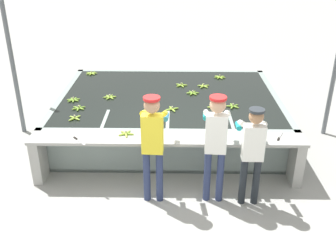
% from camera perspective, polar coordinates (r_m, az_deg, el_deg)
% --- Properties ---
extents(ground_plane, '(80.00, 80.00, 0.00)m').
position_cam_1_polar(ground_plane, '(6.68, -0.19, -8.95)').
color(ground_plane, '#999993').
rests_on(ground_plane, ground).
extents(wash_tank, '(4.56, 3.43, 0.83)m').
position_cam_1_polar(wash_tank, '(8.37, 0.12, 1.79)').
color(wash_tank, gray).
rests_on(wash_tank, ground).
extents(work_ledge, '(4.56, 0.45, 0.83)m').
position_cam_1_polar(work_ledge, '(6.56, -0.15, -3.52)').
color(work_ledge, '#9E9E99').
rests_on(work_ledge, ground).
extents(worker_0, '(0.43, 0.74, 1.76)m').
position_cam_1_polar(worker_0, '(5.88, -2.24, -1.84)').
color(worker_0, navy).
rests_on(worker_0, ground).
extents(worker_1, '(0.44, 0.74, 1.77)m').
position_cam_1_polar(worker_1, '(5.92, 6.94, -1.78)').
color(worker_1, navy).
rests_on(worker_1, ground).
extents(worker_2, '(0.41, 0.72, 1.61)m').
position_cam_1_polar(worker_2, '(5.99, 12.17, -3.07)').
color(worker_2, '#1E2328').
rests_on(worker_2, ground).
extents(banana_bunch_floating_0, '(0.27, 0.27, 0.08)m').
position_cam_1_polar(banana_bunch_floating_0, '(7.49, 0.61, 2.48)').
color(banana_bunch_floating_0, '#8CB738').
rests_on(banana_bunch_floating_0, wash_tank).
extents(banana_bunch_floating_1, '(0.27, 0.28, 0.08)m').
position_cam_1_polar(banana_bunch_floating_1, '(8.76, 1.94, 5.95)').
color(banana_bunch_floating_1, '#8CB738').
rests_on(banana_bunch_floating_1, wash_tank).
extents(banana_bunch_floating_2, '(0.28, 0.28, 0.08)m').
position_cam_1_polar(banana_bunch_floating_2, '(9.36, 7.52, 7.05)').
color(banana_bunch_floating_2, '#8CB738').
rests_on(banana_bunch_floating_2, wash_tank).
extents(banana_bunch_floating_3, '(0.28, 0.28, 0.08)m').
position_cam_1_polar(banana_bunch_floating_3, '(8.16, -13.57, 3.72)').
color(banana_bunch_floating_3, '#75A333').
rests_on(banana_bunch_floating_3, wash_tank).
extents(banana_bunch_floating_4, '(0.25, 0.25, 0.08)m').
position_cam_1_polar(banana_bunch_floating_4, '(7.31, -13.40, 1.14)').
color(banana_bunch_floating_4, '#9EC642').
rests_on(banana_bunch_floating_4, wash_tank).
extents(banana_bunch_floating_5, '(0.27, 0.28, 0.08)m').
position_cam_1_polar(banana_bunch_floating_5, '(7.73, 9.39, 2.86)').
color(banana_bunch_floating_5, '#75A333').
rests_on(banana_bunch_floating_5, wash_tank).
extents(banana_bunch_floating_6, '(0.28, 0.28, 0.08)m').
position_cam_1_polar(banana_bunch_floating_6, '(7.65, 6.76, 2.78)').
color(banana_bunch_floating_6, '#9EC642').
rests_on(banana_bunch_floating_6, wash_tank).
extents(banana_bunch_floating_7, '(0.28, 0.28, 0.08)m').
position_cam_1_polar(banana_bunch_floating_7, '(8.16, -8.46, 4.18)').
color(banana_bunch_floating_7, '#93BC3D').
rests_on(banana_bunch_floating_7, wash_tank).
extents(banana_bunch_floating_8, '(0.28, 0.27, 0.08)m').
position_cam_1_polar(banana_bunch_floating_8, '(8.31, 3.61, 4.81)').
color(banana_bunch_floating_8, '#75A333').
rests_on(banana_bunch_floating_8, wash_tank).
extents(banana_bunch_floating_9, '(0.28, 0.28, 0.08)m').
position_cam_1_polar(banana_bunch_floating_9, '(9.73, -11.04, 7.52)').
color(banana_bunch_floating_9, '#9EC642').
rests_on(banana_bunch_floating_9, wash_tank).
extents(banana_bunch_floating_10, '(0.26, 0.28, 0.08)m').
position_cam_1_polar(banana_bunch_floating_10, '(7.73, -12.84, 2.56)').
color(banana_bunch_floating_10, '#75A333').
rests_on(banana_bunch_floating_10, wash_tank).
extents(banana_bunch_floating_11, '(0.28, 0.27, 0.08)m').
position_cam_1_polar(banana_bunch_floating_11, '(8.73, 5.18, 5.81)').
color(banana_bunch_floating_11, '#9EC642').
rests_on(banana_bunch_floating_11, wash_tank).
extents(banana_bunch_ledge_0, '(0.27, 0.27, 0.08)m').
position_cam_1_polar(banana_bunch_ledge_0, '(6.58, -6.11, -1.10)').
color(banana_bunch_ledge_0, '#93BC3D').
rests_on(banana_bunch_ledge_0, work_ledge).
extents(knife_0, '(0.26, 0.28, 0.02)m').
position_cam_1_polar(knife_0, '(6.54, -12.99, -1.94)').
color(knife_0, silver).
rests_on(knife_0, work_ledge).
extents(knife_1, '(0.17, 0.33, 0.02)m').
position_cam_1_polar(knife_1, '(6.70, 15.85, -1.56)').
color(knife_1, silver).
rests_on(knife_1, work_ledge).
extents(support_post_left, '(0.09, 0.09, 3.20)m').
position_cam_1_polar(support_post_left, '(8.56, -21.73, 8.96)').
color(support_post_left, slate).
rests_on(support_post_left, ground).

